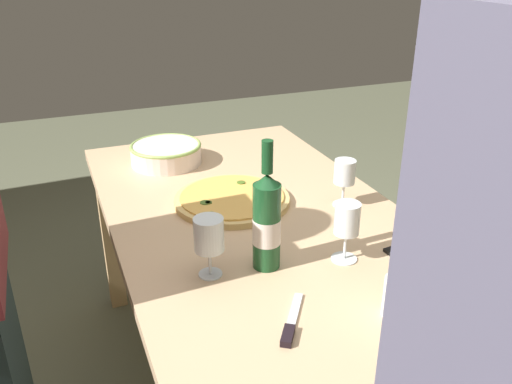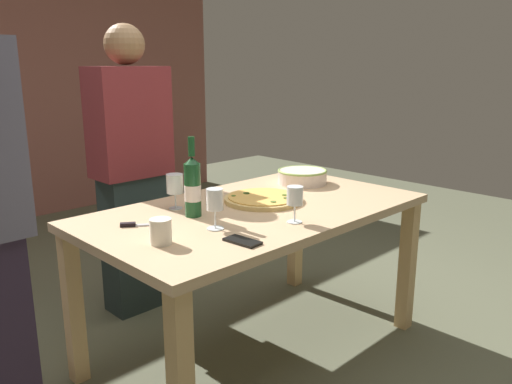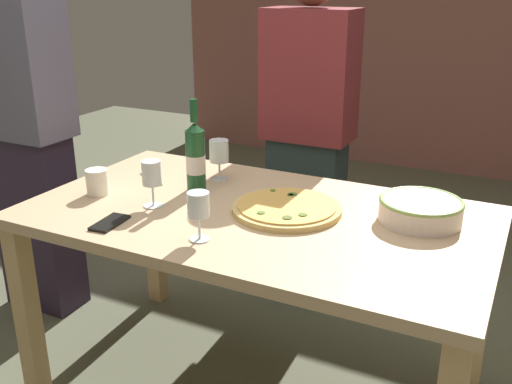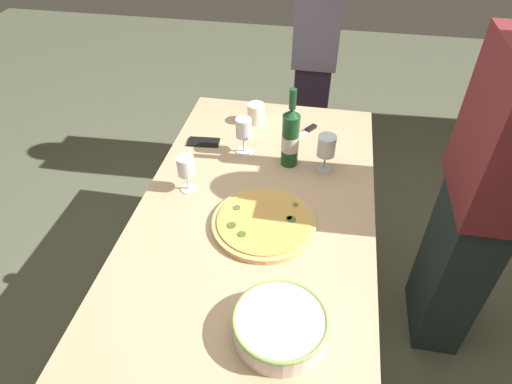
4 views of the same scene
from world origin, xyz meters
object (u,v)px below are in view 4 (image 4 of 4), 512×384
serving_bowl (280,325)px  pizza_knife (306,131)px  wine_glass_by_bottle (186,168)px  wine_glass_far_left (244,129)px  dining_table (256,223)px  person_host (484,195)px  cup_amber (256,113)px  wine_bottle (290,137)px  pizza (264,223)px  cell_phone (204,142)px  wine_glass_near_pizza (326,147)px  person_guest_left (316,51)px

serving_bowl → pizza_knife: (-1.08, -0.03, -0.04)m
wine_glass_by_bottle → wine_glass_far_left: bearing=150.5°
dining_table → person_host: size_ratio=0.99×
serving_bowl → wine_glass_by_bottle: bearing=-142.1°
wine_glass_far_left → cup_amber: 0.27m
dining_table → cup_amber: (-0.61, -0.11, 0.14)m
wine_glass_by_bottle → dining_table: bearing=79.6°
wine_bottle → wine_glass_by_bottle: (0.25, -0.38, -0.03)m
pizza → serving_bowl: serving_bowl is taller
cell_phone → pizza_knife: 0.48m
cell_phone → wine_glass_near_pizza: bearing=75.1°
dining_table → cup_amber: bearing=-169.6°
wine_bottle → pizza: bearing=-6.3°
cell_phone → pizza_knife: size_ratio=0.84×
wine_glass_far_left → cell_phone: bearing=-99.6°
cup_amber → pizza_knife: cup_amber is taller
cup_amber → person_guest_left: (-0.61, 0.24, 0.08)m
serving_bowl → cup_amber: 1.17m
person_host → person_guest_left: size_ratio=0.93×
dining_table → person_guest_left: person_guest_left is taller
wine_glass_far_left → cell_phone: wine_glass_far_left is taller
cell_phone → wine_glass_far_left: bearing=75.4°
dining_table → person_host: bearing=99.8°
wine_bottle → pizza_knife: size_ratio=2.05×
wine_glass_near_pizza → dining_table: bearing=-40.3°
person_guest_left → serving_bowl: bearing=7.2°
cup_amber → cell_phone: size_ratio=0.67×
dining_table → wine_glass_by_bottle: size_ratio=10.22×
wine_glass_near_pizza → pizza_knife: wine_glass_near_pizza is taller
pizza → wine_glass_near_pizza: size_ratio=2.33×
pizza → cell_phone: 0.60m
wine_bottle → cup_amber: 0.38m
cell_phone → person_host: 1.18m
wine_glass_far_left → person_host: bearing=78.1°
dining_table → wine_glass_far_left: (-0.35, -0.12, 0.21)m
serving_bowl → wine_glass_by_bottle: 0.74m
dining_table → pizza: (0.10, 0.05, 0.11)m
dining_table → wine_glass_near_pizza: (-0.29, 0.24, 0.20)m
wine_bottle → wine_glass_near_pizza: (0.01, 0.15, -0.02)m
wine_bottle → cup_amber: (-0.31, -0.20, -0.09)m
person_host → wine_glass_near_pizza: bearing=-22.9°
pizza → wine_bottle: (-0.40, 0.04, 0.12)m
dining_table → pizza: bearing=25.9°
person_guest_left → wine_bottle: bearing=3.6°
serving_bowl → wine_glass_near_pizza: 0.82m
wine_glass_near_pizza → serving_bowl: bearing=-5.4°
pizza → person_host: size_ratio=0.24×
dining_table → person_guest_left: (-1.22, 0.13, 0.22)m
serving_bowl → pizza_knife: size_ratio=1.60×
wine_glass_by_bottle → person_host: 1.13m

